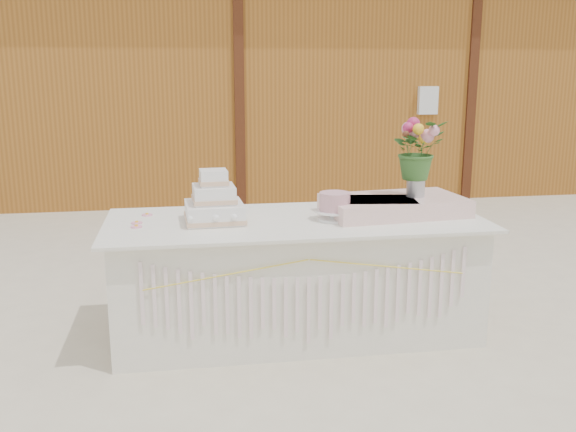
# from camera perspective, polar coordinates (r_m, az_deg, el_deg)

# --- Properties ---
(ground) EXTENTS (80.00, 80.00, 0.00)m
(ground) POSITION_cam_1_polar(r_m,az_deg,el_deg) (4.34, 0.65, -10.21)
(ground) COLOR beige
(ground) RESTS_ON ground
(barn) EXTENTS (12.60, 4.60, 3.30)m
(barn) POSITION_cam_1_polar(r_m,az_deg,el_deg) (9.94, -5.47, 12.84)
(barn) COLOR #91591E
(barn) RESTS_ON ground
(cake_table) EXTENTS (2.40, 1.00, 0.77)m
(cake_table) POSITION_cam_1_polar(r_m,az_deg,el_deg) (4.19, 0.67, -5.37)
(cake_table) COLOR silver
(cake_table) RESTS_ON ground
(wedding_cake) EXTENTS (0.38, 0.38, 0.33)m
(wedding_cake) POSITION_cam_1_polar(r_m,az_deg,el_deg) (4.02, -6.58, 1.04)
(wedding_cake) COLOR white
(wedding_cake) RESTS_ON cake_table
(pink_cake_stand) EXTENTS (0.25, 0.25, 0.18)m
(pink_cake_stand) POSITION_cam_1_polar(r_m,az_deg,el_deg) (4.05, 4.17, 1.01)
(pink_cake_stand) COLOR white
(pink_cake_stand) RESTS_ON cake_table
(satin_runner) EXTENTS (0.95, 0.61, 0.11)m
(satin_runner) POSITION_cam_1_polar(r_m,az_deg,el_deg) (4.28, 9.40, 0.92)
(satin_runner) COLOR #F9CDC8
(satin_runner) RESTS_ON cake_table
(flower_vase) EXTENTS (0.12, 0.12, 0.16)m
(flower_vase) POSITION_cam_1_polar(r_m,az_deg,el_deg) (4.30, 11.29, 2.79)
(flower_vase) COLOR #B3B3B8
(flower_vase) RESTS_ON satin_runner
(bouquet) EXTENTS (0.42, 0.39, 0.39)m
(bouquet) POSITION_cam_1_polar(r_m,az_deg,el_deg) (4.26, 11.45, 6.44)
(bouquet) COLOR #326026
(bouquet) RESTS_ON flower_vase
(loose_flowers) EXTENTS (0.17, 0.35, 0.02)m
(loose_flowers) POSITION_cam_1_polar(r_m,az_deg,el_deg) (4.14, -12.70, -0.29)
(loose_flowers) COLOR pink
(loose_flowers) RESTS_ON cake_table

